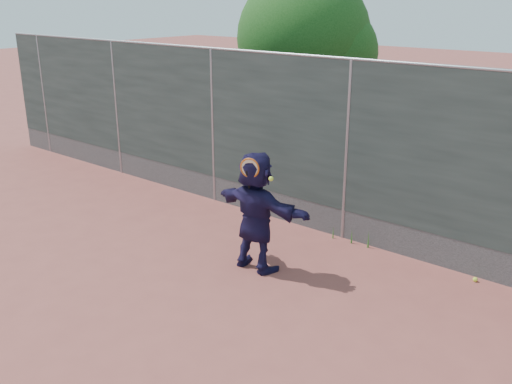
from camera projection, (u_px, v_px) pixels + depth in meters
The scene contains 7 objects.
ground at pixel (198, 322), 7.23m from camera, with size 80.00×80.00×0.00m, color #9E4C42.
player at pixel (256, 211), 8.40m from camera, with size 1.69×0.54×1.83m, color #1C163E.
ball_ground at pixel (475, 279), 8.25m from camera, with size 0.07×0.07×0.07m, color #D7F536.
fence at pixel (347, 148), 9.27m from camera, with size 20.00×0.06×3.03m.
swing_action at pixel (252, 170), 7.98m from camera, with size 0.50×0.16×0.51m.
tree_left at pixel (310, 42), 12.76m from camera, with size 3.15×3.00×4.53m.
weed_clump at pixel (354, 236), 9.48m from camera, with size 0.68×0.07×0.30m.
Camera 1 is at (4.56, -4.39, 3.92)m, focal length 40.00 mm.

